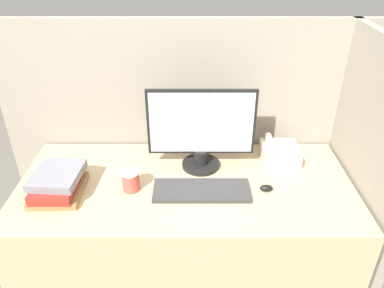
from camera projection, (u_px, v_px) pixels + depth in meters
cubicle_panel_rear at (185, 146)px, 2.16m from camera, size 2.00×0.04×1.44m
cubicle_panel_right at (354, 184)px, 1.84m from camera, size 0.04×0.79×1.44m
desk at (185, 240)px, 1.99m from camera, size 1.60×0.73×0.75m
monitor at (200, 131)px, 1.83m from camera, size 0.53×0.19×0.42m
keyboard at (200, 190)px, 1.73m from camera, size 0.45×0.17×0.02m
mouse at (265, 188)px, 1.74m from camera, size 0.06×0.04×0.03m
coffee_cup at (129, 181)px, 1.73m from camera, size 0.09×0.09×0.10m
book_stack at (56, 183)px, 1.71m from camera, size 0.23×0.30×0.11m
desk_telephone at (278, 153)px, 1.95m from camera, size 0.19×0.19×0.12m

